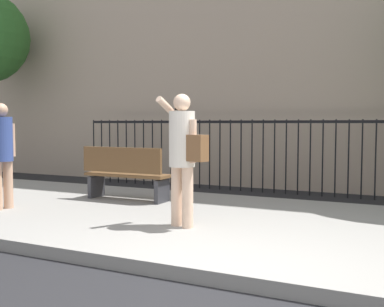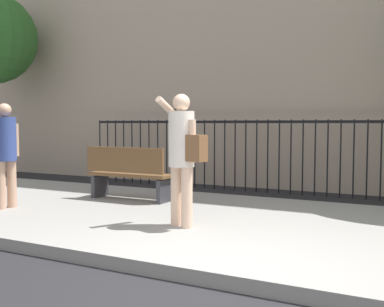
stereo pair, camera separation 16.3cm
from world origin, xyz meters
name	(u,v)px [view 1 (the left image)]	position (x,y,z in m)	size (l,w,h in m)	color
ground_plane	(216,288)	(0.00, 0.00, 0.00)	(60.00, 60.00, 0.00)	black
sidewalk	(280,231)	(0.00, 2.20, 0.07)	(28.00, 4.40, 0.15)	gray
iron_fence	(329,148)	(0.00, 5.90, 1.02)	(12.03, 0.04, 1.60)	black
pedestrian_on_phone	(183,150)	(-1.13, 1.53, 1.17)	(0.71, 0.53, 1.75)	beige
pedestrian_walking	(2,149)	(-4.30, 1.40, 1.11)	(0.37, 0.49, 1.69)	tan
street_bench	(125,172)	(-3.01, 2.94, 0.65)	(1.60, 0.45, 0.95)	brown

